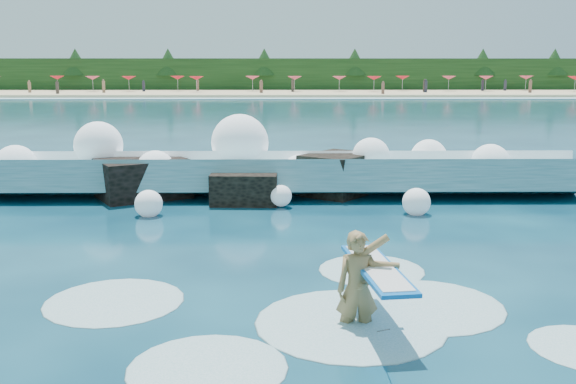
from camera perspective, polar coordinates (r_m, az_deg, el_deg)
name	(u,v)px	position (r m, az deg, el deg)	size (l,w,h in m)	color
ground	(205,280)	(11.60, -7.37, -7.75)	(200.00, 200.00, 0.00)	#072539
beach	(270,93)	(88.99, -1.63, 8.77)	(140.00, 20.00, 0.40)	tan
wet_band	(268,98)	(78.00, -1.75, 8.33)	(140.00, 5.00, 0.08)	silver
treeline	(271,75)	(98.92, -1.55, 10.33)	(140.00, 4.00, 5.00)	black
breaking_wave	(268,175)	(19.14, -1.76, 1.51)	(18.25, 2.83, 1.57)	teal
rock_cluster	(233,182)	(18.67, -4.89, 0.91)	(8.45, 3.23, 1.41)	black
surfer_with_board	(362,285)	(9.40, 6.60, -8.19)	(1.01, 2.90, 1.72)	olive
wave_spray	(240,156)	(19.19, -4.31, 3.20)	(15.21, 4.78, 2.37)	white
surf_foam	(327,314)	(10.01, 3.50, -10.78)	(8.75, 5.94, 0.14)	silver
beach_umbrellas	(269,78)	(90.93, -1.71, 10.11)	(111.24, 6.63, 0.50)	red
beachgoers	(295,87)	(86.66, 0.63, 9.32)	(102.85, 13.94, 1.94)	#3F332D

